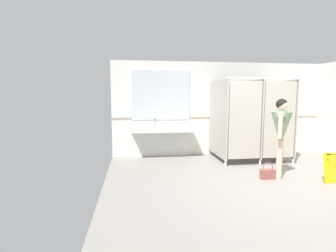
{
  "coord_description": "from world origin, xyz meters",
  "views": [
    {
      "loc": [
        -2.65,
        -4.11,
        1.64
      ],
      "look_at": [
        -1.86,
        1.57,
        0.98
      ],
      "focal_mm": 27.19,
      "sensor_mm": 36.0,
      "label": 1
    }
  ],
  "objects_px": {
    "paper_cup": "(161,125)",
    "wet_floor_sign": "(333,168)",
    "handbag": "(268,174)",
    "soap_dispenser": "(155,123)",
    "person_standing": "(281,129)"
  },
  "relations": [
    {
      "from": "handbag",
      "to": "wet_floor_sign",
      "type": "distance_m",
      "value": 1.17
    },
    {
      "from": "paper_cup",
      "to": "wet_floor_sign",
      "type": "height_order",
      "value": "paper_cup"
    },
    {
      "from": "handbag",
      "to": "wet_floor_sign",
      "type": "relative_size",
      "value": 0.59
    },
    {
      "from": "person_standing",
      "to": "handbag",
      "type": "bearing_deg",
      "value": -173.84
    },
    {
      "from": "wet_floor_sign",
      "to": "soap_dispenser",
      "type": "bearing_deg",
      "value": 139.9
    },
    {
      "from": "person_standing",
      "to": "wet_floor_sign",
      "type": "xyz_separation_m",
      "value": [
        0.82,
        -0.44,
        -0.71
      ]
    },
    {
      "from": "paper_cup",
      "to": "wet_floor_sign",
      "type": "distance_m",
      "value": 3.87
    },
    {
      "from": "person_standing",
      "to": "paper_cup",
      "type": "relative_size",
      "value": 15.46
    },
    {
      "from": "handbag",
      "to": "paper_cup",
      "type": "xyz_separation_m",
      "value": [
        -1.94,
        1.94,
        0.8
      ]
    },
    {
      "from": "paper_cup",
      "to": "soap_dispenser",
      "type": "bearing_deg",
      "value": 111.9
    },
    {
      "from": "soap_dispenser",
      "to": "paper_cup",
      "type": "distance_m",
      "value": 0.32
    },
    {
      "from": "handbag",
      "to": "paper_cup",
      "type": "distance_m",
      "value": 2.86
    },
    {
      "from": "handbag",
      "to": "wet_floor_sign",
      "type": "xyz_separation_m",
      "value": [
        1.07,
        -0.41,
        0.19
      ]
    },
    {
      "from": "handbag",
      "to": "soap_dispenser",
      "type": "bearing_deg",
      "value": 132.76
    },
    {
      "from": "wet_floor_sign",
      "to": "paper_cup",
      "type": "bearing_deg",
      "value": 142.14
    }
  ]
}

